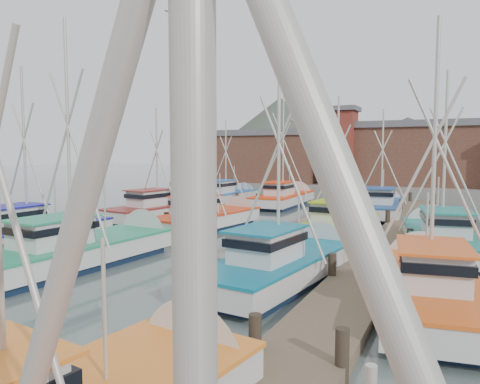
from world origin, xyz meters
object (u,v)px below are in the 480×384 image
at_px(boat_4, 87,249).
at_px(boat_12, 286,198).
at_px(lookout_tower, 341,145).
at_px(boat_8, 211,218).

height_order(boat_4, boat_12, boat_12).
bearing_deg(boat_12, lookout_tower, 78.50).
relative_size(boat_8, boat_12, 0.83).
distance_m(boat_4, boat_8, 10.43).
relative_size(boat_4, boat_8, 1.20).
bearing_deg(lookout_tower, boat_8, -94.58).
xyz_separation_m(lookout_tower, boat_4, (-2.46, -36.33, -4.86)).
bearing_deg(boat_4, boat_12, 94.07).
bearing_deg(lookout_tower, boat_12, -100.43).
distance_m(lookout_tower, boat_12, 12.95).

